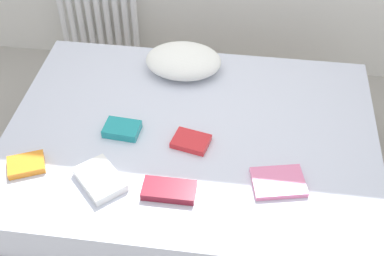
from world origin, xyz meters
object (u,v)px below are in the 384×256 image
Objects in this scene: pillow at (183,61)px; textbook_white at (100,179)px; textbook_pink at (278,182)px; textbook_maroon at (169,190)px; textbook_orange at (26,165)px; textbook_teal at (122,129)px; radiator at (99,22)px; textbook_red at (191,141)px; bed at (191,164)px.

textbook_white is at bearing -106.05° from pillow.
textbook_pink is 0.99× the size of textbook_maroon.
textbook_maroon is 0.73m from textbook_orange.
textbook_white is (-0.02, -0.35, -0.00)m from textbook_teal.
pillow is at bearing 112.38° from textbook_pink.
textbook_teal is 0.51m from textbook_orange.
radiator is 1.68m from textbook_white.
textbook_orange is at bearing -126.57° from pillow.
textbook_teal is 0.74× the size of textbook_white.
radiator is at bearing 68.71° from textbook_orange.
radiator is at bearing 137.09° from pillow.
bed is at bearing 111.30° from textbook_red.
textbook_white reaches higher than textbook_pink.
bed is at bearing 84.24° from textbook_maroon.
pillow reaches higher than textbook_pink.
textbook_maroon is at bearing -178.97° from textbook_pink.
pillow is at bearing 71.44° from textbook_teal.
textbook_white is 1.35× the size of textbook_red.
textbook_orange is at bearing -140.17° from textbook_white.
textbook_white is 0.39m from textbook_orange.
radiator is at bearing 152.86° from textbook_white.
textbook_red is (0.13, -0.61, -0.06)m from pillow.
pillow is 1.81× the size of textbook_maroon.
textbook_white is 0.51m from textbook_red.
textbook_pink is at bearing -54.95° from pillow.
textbook_red reaches higher than textbook_pink.
textbook_maroon is at bearing -96.00° from bed.
textbook_orange is (-0.72, 0.07, -0.00)m from textbook_maroon.
textbook_red is (0.86, -1.29, 0.15)m from radiator.
textbook_pink is at bearing -12.52° from textbook_teal.
textbook_orange is at bearing -155.05° from bed.
radiator reaches higher than textbook_orange.
textbook_orange is (-0.77, -0.36, 0.27)m from bed.
textbook_maroon is (-0.04, -0.42, 0.27)m from bed.
textbook_maroon is at bearing 43.29° from textbook_white.
bed is at bearing 134.30° from textbook_pink.
bed is at bearing 0.80° from textbook_orange.
textbook_white reaches higher than textbook_orange.
textbook_teal is at bearing 150.43° from textbook_pink.
textbook_white reaches higher than textbook_red.
textbook_red is (0.37, -0.04, -0.01)m from textbook_teal.
textbook_maroon is 0.34m from textbook_red.
textbook_orange is (-0.39, 0.05, -0.00)m from textbook_white.
radiator is at bearing 125.13° from bed.
bed is 0.63m from pillow.
textbook_pink reaches higher than bed.
textbook_white is (-0.27, -0.93, -0.05)m from pillow.
textbook_maroon is at bearing -45.60° from textbook_teal.
textbook_maroon is at bearing -85.75° from pillow.
radiator reaches higher than textbook_teal.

